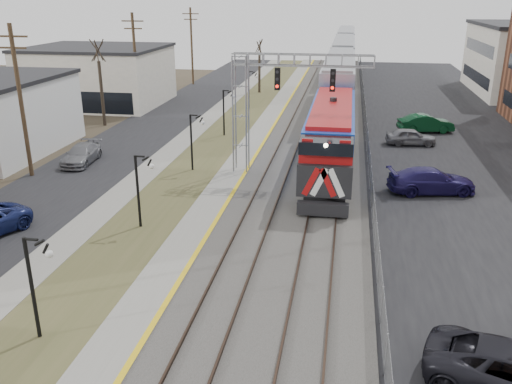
# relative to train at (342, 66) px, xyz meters

# --- Properties ---
(street_west) EXTENTS (7.00, 120.00, 0.04)m
(street_west) POSITION_rel_train_xyz_m (-17.00, -29.94, -2.90)
(street_west) COLOR black
(street_west) RESTS_ON ground
(sidewalk) EXTENTS (2.00, 120.00, 0.08)m
(sidewalk) POSITION_rel_train_xyz_m (-12.50, -29.94, -2.88)
(sidewalk) COLOR gray
(sidewalk) RESTS_ON ground
(grass_median) EXTENTS (4.00, 120.00, 0.06)m
(grass_median) POSITION_rel_train_xyz_m (-9.50, -29.94, -2.89)
(grass_median) COLOR #474A27
(grass_median) RESTS_ON ground
(platform) EXTENTS (2.00, 120.00, 0.24)m
(platform) POSITION_rel_train_xyz_m (-6.50, -29.94, -2.80)
(platform) COLOR gray
(platform) RESTS_ON ground
(ballast_bed) EXTENTS (8.00, 120.00, 0.20)m
(ballast_bed) POSITION_rel_train_xyz_m (-1.50, -29.94, -2.82)
(ballast_bed) COLOR #595651
(ballast_bed) RESTS_ON ground
(parking_lot) EXTENTS (16.00, 120.00, 0.04)m
(parking_lot) POSITION_rel_train_xyz_m (10.50, -29.94, -2.90)
(parking_lot) COLOR black
(parking_lot) RESTS_ON ground
(platform_edge) EXTENTS (0.24, 120.00, 0.01)m
(platform_edge) POSITION_rel_train_xyz_m (-5.62, -29.94, -2.67)
(platform_edge) COLOR gold
(platform_edge) RESTS_ON platform
(track_near) EXTENTS (1.58, 120.00, 0.15)m
(track_near) POSITION_rel_train_xyz_m (-3.50, -29.94, -2.64)
(track_near) COLOR #2D2119
(track_near) RESTS_ON ballast_bed
(track_far) EXTENTS (1.58, 120.00, 0.15)m
(track_far) POSITION_rel_train_xyz_m (-0.00, -29.94, -2.64)
(track_far) COLOR #2D2119
(track_far) RESTS_ON ballast_bed
(train) EXTENTS (3.00, 85.85, 5.33)m
(train) POSITION_rel_train_xyz_m (0.00, 0.00, 0.00)
(train) COLOR #153DAD
(train) RESTS_ON ground
(signal_gantry) EXTENTS (9.00, 1.07, 8.15)m
(signal_gantry) POSITION_rel_train_xyz_m (-4.28, -36.95, 2.67)
(signal_gantry) COLOR gray
(signal_gantry) RESTS_ON ground
(lampposts) EXTENTS (0.14, 62.14, 4.00)m
(lampposts) POSITION_rel_train_xyz_m (-9.50, -46.66, -0.92)
(lampposts) COLOR black
(lampposts) RESTS_ON ground
(utility_poles) EXTENTS (0.28, 80.28, 10.00)m
(utility_poles) POSITION_rel_train_xyz_m (-20.00, -39.94, 2.08)
(utility_poles) COLOR #4C3823
(utility_poles) RESTS_ON ground
(fence) EXTENTS (0.04, 120.00, 1.60)m
(fence) POSITION_rel_train_xyz_m (2.70, -29.94, -2.12)
(fence) COLOR gray
(fence) RESTS_ON ground
(bare_trees) EXTENTS (12.30, 42.30, 5.95)m
(bare_trees) POSITION_rel_train_xyz_m (-18.16, -26.03, -0.22)
(bare_trees) COLOR #382D23
(bare_trees) RESTS_ON ground
(car_lot_d) EXTENTS (5.68, 3.20, 1.55)m
(car_lot_d) POSITION_rel_train_xyz_m (6.41, -38.86, -2.14)
(car_lot_d) COLOR #1D164D
(car_lot_d) RESTS_ON ground
(car_lot_e) EXTENTS (4.13, 1.95, 1.36)m
(car_lot_e) POSITION_rel_train_xyz_m (6.26, -27.42, -2.24)
(car_lot_e) COLOR slate
(car_lot_e) RESTS_ON ground
(car_lot_f) EXTENTS (5.08, 2.77, 1.59)m
(car_lot_f) POSITION_rel_train_xyz_m (7.96, -22.78, -2.13)
(car_lot_f) COLOR #0B3A1D
(car_lot_f) RESTS_ON ground
(car_street_b) EXTENTS (2.26, 4.73, 1.33)m
(car_street_b) POSITION_rel_train_xyz_m (-17.93, -36.70, -2.25)
(car_street_b) COLOR slate
(car_street_b) RESTS_ON ground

